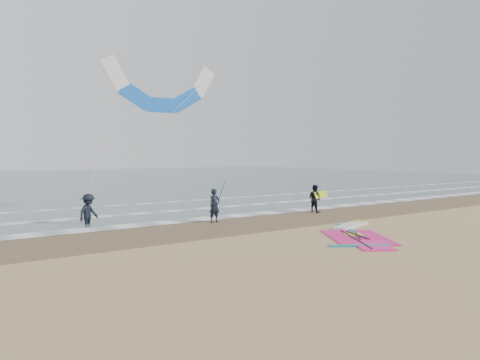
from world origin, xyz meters
TOP-DOWN VIEW (x-y plane):
  - ground at (0.00, 0.00)m, footprint 120.00×120.00m
  - sea_water at (0.00, 48.00)m, footprint 120.00×80.00m
  - wet_sand_band at (0.00, 6.00)m, footprint 120.00×5.00m
  - foam_waterline at (0.00, 10.44)m, footprint 120.00×9.15m
  - windsurf_rig at (1.17, 0.90)m, footprint 5.44×5.15m
  - person_standing at (-2.19, 6.98)m, footprint 0.65×0.47m
  - person_walking at (4.56, 7.00)m, footprint 0.72×0.87m
  - person_wading at (-7.54, 9.75)m, footprint 1.36×1.26m
  - held_pole at (-1.89, 6.98)m, footprint 0.17×0.86m
  - carried_kiteboard at (4.96, 6.90)m, footprint 1.30×0.51m
  - surf_kite at (-2.75, 12.01)m, footprint 8.33×2.35m

SIDE VIEW (x-z plane):
  - ground at x=0.00m, z-range 0.00..0.00m
  - wet_sand_band at x=0.00m, z-range 0.00..0.01m
  - sea_water at x=0.00m, z-range 0.00..0.02m
  - foam_waterline at x=0.00m, z-range 0.02..0.04m
  - windsurf_rig at x=1.17m, z-range -0.03..0.10m
  - person_walking at x=4.56m, z-range 0.00..1.61m
  - person_standing at x=-2.19m, z-range 0.00..1.68m
  - person_wading at x=-7.54m, z-range 0.00..1.84m
  - carried_kiteboard at x=4.96m, z-range 0.82..1.21m
  - held_pole at x=-1.89m, z-range 0.32..2.14m
  - surf_kite at x=-2.75m, z-range 3.23..10.73m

